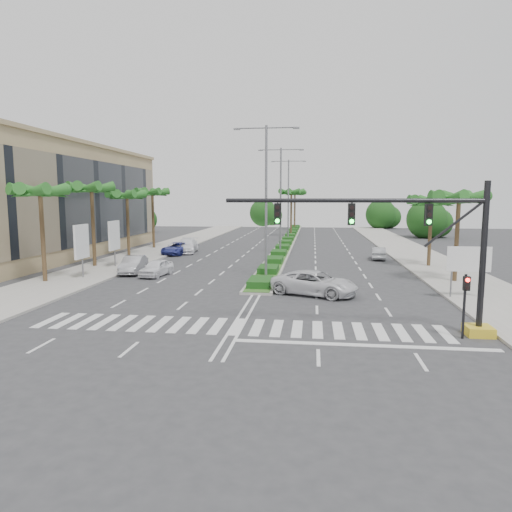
# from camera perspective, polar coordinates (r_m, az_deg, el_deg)

# --- Properties ---
(ground) EXTENTS (160.00, 160.00, 0.00)m
(ground) POSITION_cam_1_polar(r_m,az_deg,el_deg) (23.15, -2.37, -8.83)
(ground) COLOR #333335
(ground) RESTS_ON ground
(footpath_right) EXTENTS (6.00, 120.00, 0.15)m
(footpath_right) POSITION_cam_1_polar(r_m,az_deg,el_deg) (43.95, 22.24, -1.60)
(footpath_right) COLOR gray
(footpath_right) RESTS_ON ground
(footpath_left) EXTENTS (6.00, 120.00, 0.15)m
(footpath_left) POSITION_cam_1_polar(r_m,az_deg,el_deg) (46.44, -16.95, -0.92)
(footpath_left) COLOR gray
(footpath_left) RESTS_ON ground
(median) EXTENTS (2.20, 75.00, 0.20)m
(median) POSITION_cam_1_polar(r_m,az_deg,el_deg) (67.34, 3.97, 1.84)
(median) COLOR gray
(median) RESTS_ON ground
(median_grass) EXTENTS (1.80, 75.00, 0.04)m
(median_grass) POSITION_cam_1_polar(r_m,az_deg,el_deg) (67.33, 3.97, 1.94)
(median_grass) COLOR #355E20
(median_grass) RESTS_ON median
(building) EXTENTS (12.00, 36.00, 12.00)m
(building) POSITION_cam_1_polar(r_m,az_deg,el_deg) (56.40, -24.78, 6.16)
(building) COLOR tan
(building) RESTS_ON ground
(signal_gantry) EXTENTS (12.60, 1.20, 7.20)m
(signal_gantry) POSITION_cam_1_polar(r_m,az_deg,el_deg) (22.83, 21.20, -0.68)
(signal_gantry) COLOR gold
(signal_gantry) RESTS_ON ground
(pedestrian_signal) EXTENTS (0.28, 0.36, 3.00)m
(pedestrian_signal) POSITION_cam_1_polar(r_m,az_deg,el_deg) (22.78, 24.70, -4.48)
(pedestrian_signal) COLOR black
(pedestrian_signal) RESTS_ON ground
(direction_sign) EXTENTS (2.70, 0.11, 3.40)m
(direction_sign) POSITION_cam_1_polar(r_m,az_deg,el_deg) (31.74, 25.06, -0.61)
(direction_sign) COLOR slate
(direction_sign) RESTS_ON ground
(billboard_near) EXTENTS (0.18, 2.10, 4.35)m
(billboard_near) POSITION_cam_1_polar(r_m,az_deg,el_deg) (38.67, -20.98, 1.64)
(billboard_near) COLOR slate
(billboard_near) RESTS_ON ground
(billboard_far) EXTENTS (0.18, 2.10, 4.35)m
(billboard_far) POSITION_cam_1_polar(r_m,az_deg,el_deg) (44.03, -17.31, 2.42)
(billboard_far) COLOR slate
(billboard_far) RESTS_ON ground
(palm_left_near) EXTENTS (4.57, 4.68, 7.55)m
(palm_left_near) POSITION_cam_1_polar(r_m,az_deg,el_deg) (37.80, -25.37, 6.97)
(palm_left_near) COLOR brown
(palm_left_near) RESTS_ON ground
(palm_left_mid) EXTENTS (4.57, 4.68, 7.95)m
(palm_left_mid) POSITION_cam_1_polar(r_m,az_deg,el_deg) (44.77, -19.86, 7.66)
(palm_left_mid) COLOR brown
(palm_left_mid) RESTS_ON ground
(palm_left_far) EXTENTS (4.57, 4.68, 7.35)m
(palm_left_far) POSITION_cam_1_polar(r_m,az_deg,el_deg) (52.02, -15.82, 7.06)
(palm_left_far) COLOR brown
(palm_left_far) RESTS_ON ground
(palm_left_end) EXTENTS (4.57, 4.68, 7.75)m
(palm_left_end) POSITION_cam_1_polar(r_m,az_deg,el_deg) (59.48, -12.82, 7.51)
(palm_left_end) COLOR brown
(palm_left_end) RESTS_ON ground
(palm_right_near) EXTENTS (4.57, 4.68, 7.05)m
(palm_right_near) POSITION_cam_1_polar(r_m,az_deg,el_deg) (37.53, 24.02, 6.30)
(palm_right_near) COLOR brown
(palm_right_near) RESTS_ON ground
(palm_right_far) EXTENTS (4.57, 4.68, 6.75)m
(palm_right_far) POSITION_cam_1_polar(r_m,az_deg,el_deg) (45.25, 21.08, 6.13)
(palm_right_far) COLOR brown
(palm_right_far) RESTS_ON ground
(palm_median_a) EXTENTS (4.57, 4.68, 8.05)m
(palm_median_a) POSITION_cam_1_polar(r_m,az_deg,el_deg) (77.03, 4.44, 7.78)
(palm_median_a) COLOR brown
(palm_median_a) RESTS_ON ground
(palm_median_b) EXTENTS (4.57, 4.68, 8.05)m
(palm_median_b) POSITION_cam_1_polar(r_m,az_deg,el_deg) (92.02, 4.89, 7.68)
(palm_median_b) COLOR brown
(palm_median_b) RESTS_ON ground
(streetlight_near) EXTENTS (5.10, 0.25, 12.00)m
(streetlight_near) POSITION_cam_1_polar(r_m,az_deg,el_deg) (36.13, 1.28, 7.87)
(streetlight_near) COLOR slate
(streetlight_near) RESTS_ON ground
(streetlight_mid) EXTENTS (5.10, 0.25, 12.00)m
(streetlight_mid) POSITION_cam_1_polar(r_m,az_deg,el_deg) (52.07, 3.10, 7.66)
(streetlight_mid) COLOR slate
(streetlight_mid) RESTS_ON ground
(streetlight_far) EXTENTS (5.10, 0.25, 12.00)m
(streetlight_far) POSITION_cam_1_polar(r_m,az_deg,el_deg) (68.04, 4.07, 7.55)
(streetlight_far) COLOR slate
(streetlight_far) RESTS_ON ground
(car_parked_a) EXTENTS (2.12, 4.20, 1.37)m
(car_parked_a) POSITION_cam_1_polar(r_m,az_deg,el_deg) (38.68, -12.35, -1.44)
(car_parked_a) COLOR white
(car_parked_a) RESTS_ON ground
(car_parked_b) EXTENTS (2.16, 4.69, 1.49)m
(car_parked_b) POSITION_cam_1_polar(r_m,az_deg,el_deg) (40.51, -15.08, -1.05)
(car_parked_b) COLOR #B0AFB4
(car_parked_b) RESTS_ON ground
(car_parked_c) EXTENTS (2.77, 5.15, 1.37)m
(car_parked_c) POSITION_cam_1_polar(r_m,az_deg,el_deg) (53.01, -9.90, 0.93)
(car_parked_c) COLOR navy
(car_parked_c) RESTS_ON ground
(car_parked_d) EXTENTS (2.87, 5.83, 1.63)m
(car_parked_d) POSITION_cam_1_polar(r_m,az_deg,el_deg) (54.63, -8.64, 1.27)
(car_parked_d) COLOR white
(car_parked_d) RESTS_ON ground
(car_crossing) EXTENTS (6.30, 4.63, 1.59)m
(car_crossing) POSITION_cam_1_polar(r_m,az_deg,el_deg) (30.65, 7.37, -3.38)
(car_crossing) COLOR silver
(car_crossing) RESTS_ON ground
(car_right) EXTENTS (1.83, 4.07, 1.30)m
(car_right) POSITION_cam_1_polar(r_m,az_deg,el_deg) (49.74, 15.08, 0.33)
(car_right) COLOR #A7A7AC
(car_right) RESTS_ON ground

